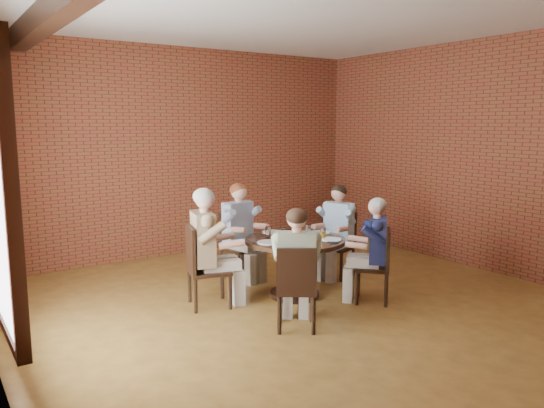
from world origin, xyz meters
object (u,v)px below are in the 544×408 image
diner_b (241,232)px  chair_a (339,241)px  chair_b (237,242)px  diner_d (296,269)px  chair_d (296,285)px  smartphone (333,242)px  diner_e (373,250)px  chair_e (379,263)px  chair_c (201,264)px  diner_a (337,232)px  diner_c (209,248)px  dining_table (295,256)px

diner_b → chair_a: bearing=-36.7°
chair_b → diner_d: (-0.42, -1.99, 0.14)m
chair_d → smartphone: bearing=-116.4°
chair_a → diner_e: diner_e is taller
diner_d → smartphone: (0.85, 0.42, 0.10)m
chair_b → diner_e: size_ratio=0.73×
chair_a → chair_b: 1.47m
chair_a → chair_e: (-0.35, -1.14, -0.01)m
diner_e → smartphone: 0.51m
diner_d → diner_b: bearing=-67.6°
chair_c → diner_e: size_ratio=0.77×
diner_a → diner_c: (-2.06, -0.08, 0.06)m
chair_e → diner_e: 0.17m
diner_b → diner_c: 1.16m
dining_table → chair_b: 1.14m
chair_b → chair_e: size_ratio=1.04×
diner_a → diner_e: 1.11m
diner_c → diner_a: bearing=-72.5°
dining_table → diner_e: bearing=-45.8°
dining_table → chair_a: 1.15m
diner_a → chair_d: (-1.66, -1.30, -0.15)m
diner_c → chair_d: diner_c is taller
chair_a → chair_e: bearing=-37.4°
diner_b → chair_e: diner_b is taller
dining_table → chair_e: 1.04m
diner_c → smartphone: size_ratio=9.59×
chair_c → smartphone: (1.39, -0.76, 0.23)m
diner_d → chair_d: bearing=90.0°
smartphone → diner_e: bearing=-22.7°
diner_a → chair_d: size_ratio=1.42×
chair_d → diner_e: size_ratio=0.72×
diner_c → smartphone: diner_c is taller
diner_a → diner_d: size_ratio=1.01×
diner_d → chair_a: bearing=-108.0°
chair_b → diner_e: diner_e is taller
smartphone → diner_c: bearing=157.0°
chair_a → chair_d: 2.19m
dining_table → chair_b: bearing=99.5°
diner_a → smartphone: 1.12m
diner_b → chair_c: size_ratio=1.37×
diner_c → diner_d: diner_c is taller
chair_d → diner_a: bearing=-106.7°
dining_table → chair_d: bearing=-125.3°
chair_e → chair_c: bearing=-73.6°
chair_e → smartphone: bearing=-75.7°
chair_a → diner_d: diner_d is taller
dining_table → diner_b: 1.07m
diner_b → diner_e: diner_b is taller
chair_d → chair_e: (1.38, 0.18, -0.00)m
chair_a → diner_b: size_ratio=0.69×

